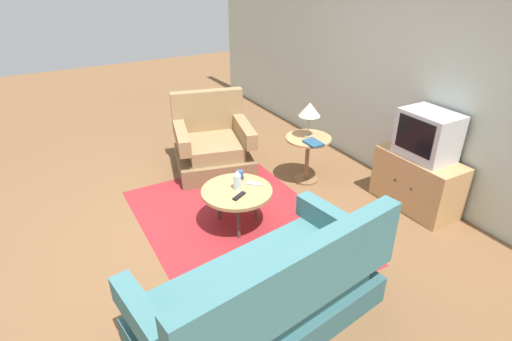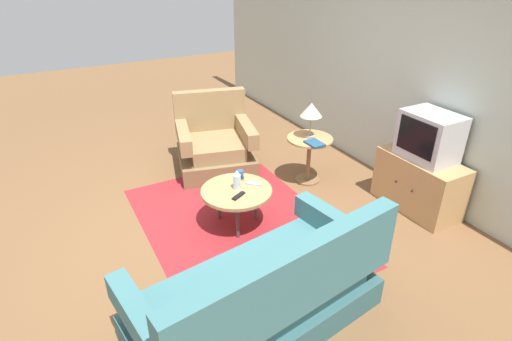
{
  "view_description": "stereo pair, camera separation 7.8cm",
  "coord_description": "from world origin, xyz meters",
  "px_view_note": "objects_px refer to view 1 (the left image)",
  "views": [
    {
      "loc": [
        3.11,
        -1.39,
        2.49
      ],
      "look_at": [
        -0.09,
        0.44,
        0.55
      ],
      "focal_mm": 28.62,
      "sensor_mm": 36.0,
      "label": 1
    },
    {
      "loc": [
        3.15,
        -1.32,
        2.49
      ],
      "look_at": [
        -0.09,
        0.44,
        0.55
      ],
      "focal_mm": 28.62,
      "sensor_mm": 36.0,
      "label": 2
    }
  ],
  "objects_px": {
    "couch": "(266,297)",
    "vase": "(237,180)",
    "mug": "(240,175)",
    "tv_remote_dark": "(239,196)",
    "armchair": "(213,146)",
    "table_lamp": "(310,110)",
    "side_table": "(308,149)",
    "coffee_table": "(237,193)",
    "tv_stand": "(417,182)",
    "book": "(313,143)",
    "tv_remote_silver": "(254,184)",
    "television": "(428,135)"
  },
  "relations": [
    {
      "from": "couch",
      "to": "vase",
      "type": "relative_size",
      "value": 9.48
    },
    {
      "from": "mug",
      "to": "tv_remote_dark",
      "type": "xyz_separation_m",
      "value": [
        0.33,
        -0.19,
        -0.03
      ]
    },
    {
      "from": "armchair",
      "to": "vase",
      "type": "relative_size",
      "value": 5.49
    },
    {
      "from": "table_lamp",
      "to": "side_table",
      "type": "bearing_deg",
      "value": -25.3
    },
    {
      "from": "coffee_table",
      "to": "vase",
      "type": "relative_size",
      "value": 3.49
    },
    {
      "from": "table_lamp",
      "to": "vase",
      "type": "xyz_separation_m",
      "value": [
        0.44,
        -1.18,
        -0.39
      ]
    },
    {
      "from": "armchair",
      "to": "coffee_table",
      "type": "relative_size",
      "value": 1.57
    },
    {
      "from": "vase",
      "to": "table_lamp",
      "type": "bearing_deg",
      "value": 110.24
    },
    {
      "from": "coffee_table",
      "to": "side_table",
      "type": "bearing_deg",
      "value": 109.82
    },
    {
      "from": "coffee_table",
      "to": "tv_stand",
      "type": "height_order",
      "value": "tv_stand"
    },
    {
      "from": "book",
      "to": "tv_stand",
      "type": "bearing_deg",
      "value": 40.11
    },
    {
      "from": "couch",
      "to": "tv_stand",
      "type": "relative_size",
      "value": 2.11
    },
    {
      "from": "tv_remote_silver",
      "to": "couch",
      "type": "bearing_deg",
      "value": -71.03
    },
    {
      "from": "table_lamp",
      "to": "mug",
      "type": "height_order",
      "value": "table_lamp"
    },
    {
      "from": "vase",
      "to": "book",
      "type": "relative_size",
      "value": 0.93
    },
    {
      "from": "tv_stand",
      "to": "table_lamp",
      "type": "distance_m",
      "value": 1.43
    },
    {
      "from": "side_table",
      "to": "vase",
      "type": "distance_m",
      "value": 1.24
    },
    {
      "from": "tv_stand",
      "to": "vase",
      "type": "xyz_separation_m",
      "value": [
        -0.66,
        -1.87,
        0.22
      ]
    },
    {
      "from": "side_table",
      "to": "book",
      "type": "relative_size",
      "value": 2.61
    },
    {
      "from": "book",
      "to": "mug",
      "type": "bearing_deg",
      "value": -87.6
    },
    {
      "from": "vase",
      "to": "tv_remote_silver",
      "type": "distance_m",
      "value": 0.2
    },
    {
      "from": "tv_stand",
      "to": "table_lamp",
      "type": "relative_size",
      "value": 2.19
    },
    {
      "from": "coffee_table",
      "to": "book",
      "type": "height_order",
      "value": "book"
    },
    {
      "from": "coffee_table",
      "to": "mug",
      "type": "xyz_separation_m",
      "value": [
        -0.19,
        0.14,
        0.08
      ]
    },
    {
      "from": "tv_stand",
      "to": "book",
      "type": "height_order",
      "value": "tv_stand"
    },
    {
      "from": "side_table",
      "to": "tv_stand",
      "type": "bearing_deg",
      "value": 33.11
    },
    {
      "from": "couch",
      "to": "table_lamp",
      "type": "bearing_deg",
      "value": 38.53
    },
    {
      "from": "mug",
      "to": "book",
      "type": "distance_m",
      "value": 0.99
    },
    {
      "from": "coffee_table",
      "to": "mug",
      "type": "bearing_deg",
      "value": 143.64
    },
    {
      "from": "couch",
      "to": "side_table",
      "type": "distance_m",
      "value": 2.35
    },
    {
      "from": "vase",
      "to": "book",
      "type": "height_order",
      "value": "vase"
    },
    {
      "from": "vase",
      "to": "mug",
      "type": "bearing_deg",
      "value": 144.27
    },
    {
      "from": "tv_remote_silver",
      "to": "coffee_table",
      "type": "bearing_deg",
      "value": -133.33
    },
    {
      "from": "mug",
      "to": "table_lamp",
      "type": "bearing_deg",
      "value": 103.83
    },
    {
      "from": "vase",
      "to": "side_table",
      "type": "bearing_deg",
      "value": 109.31
    },
    {
      "from": "vase",
      "to": "tv_remote_silver",
      "type": "height_order",
      "value": "vase"
    },
    {
      "from": "side_table",
      "to": "mug",
      "type": "xyz_separation_m",
      "value": [
        0.23,
        -1.04,
        0.04
      ]
    },
    {
      "from": "vase",
      "to": "armchair",
      "type": "bearing_deg",
      "value": 166.44
    },
    {
      "from": "couch",
      "to": "tv_stand",
      "type": "bearing_deg",
      "value": 6.97
    },
    {
      "from": "vase",
      "to": "television",
      "type": "bearing_deg",
      "value": 70.54
    },
    {
      "from": "tv_stand",
      "to": "tv_remote_dark",
      "type": "relative_size",
      "value": 5.51
    },
    {
      "from": "coffee_table",
      "to": "tv_remote_dark",
      "type": "height_order",
      "value": "tv_remote_dark"
    },
    {
      "from": "vase",
      "to": "mug",
      "type": "distance_m",
      "value": 0.22
    },
    {
      "from": "table_lamp",
      "to": "book",
      "type": "relative_size",
      "value": 1.9
    },
    {
      "from": "mug",
      "to": "tv_remote_silver",
      "type": "height_order",
      "value": "mug"
    },
    {
      "from": "tv_remote_dark",
      "to": "book",
      "type": "xyz_separation_m",
      "value": [
        -0.38,
        1.16,
        0.16
      ]
    },
    {
      "from": "television",
      "to": "table_lamp",
      "type": "relative_size",
      "value": 1.32
    },
    {
      "from": "couch",
      "to": "table_lamp",
      "type": "height_order",
      "value": "table_lamp"
    },
    {
      "from": "armchair",
      "to": "tv_remote_dark",
      "type": "distance_m",
      "value": 1.5
    },
    {
      "from": "coffee_table",
      "to": "book",
      "type": "relative_size",
      "value": 3.23
    }
  ]
}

